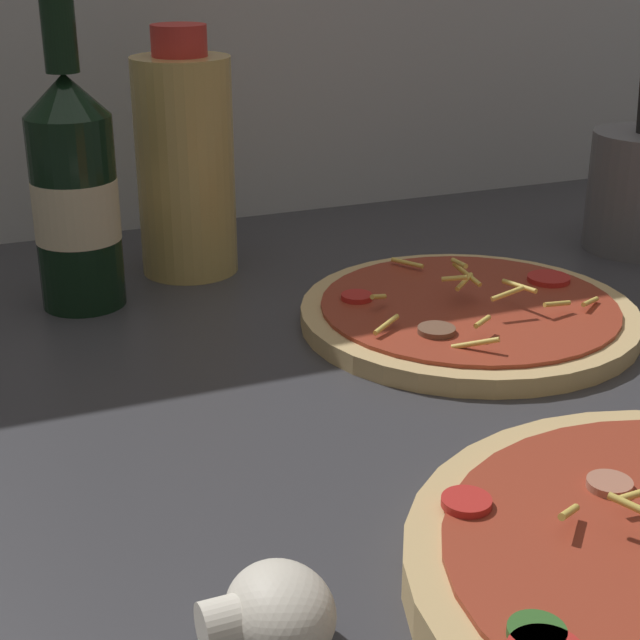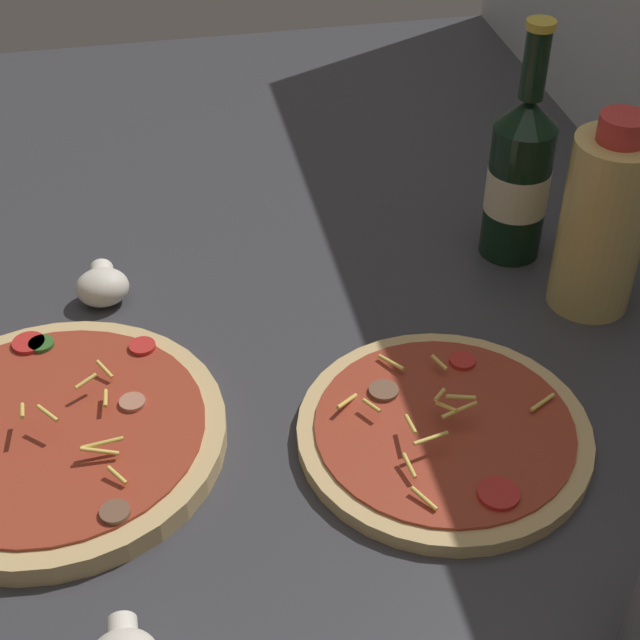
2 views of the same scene
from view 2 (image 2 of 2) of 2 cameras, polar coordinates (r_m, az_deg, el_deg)
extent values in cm
cube|color=#38383D|center=(89.46, -1.67, -4.50)|extent=(160.00, 90.00, 2.50)
cylinder|color=tan|center=(85.57, -15.13, -6.62)|extent=(28.67, 28.67, 1.97)
cylinder|color=#9E3823|center=(84.79, -15.26, -6.08)|extent=(25.23, 25.23, 0.30)
cylinder|color=red|center=(93.22, -16.60, -1.29)|extent=(2.98, 2.98, 0.40)
cylinder|color=#B7755B|center=(85.05, -10.87, -4.72)|extent=(2.24, 2.24, 0.40)
cylinder|color=brown|center=(76.90, -11.85, -10.88)|extent=(2.34, 2.34, 0.40)
cylinder|color=#336628|center=(92.80, -15.91, -1.35)|extent=(2.32, 2.32, 0.40)
cylinder|color=red|center=(90.46, -10.30, -1.51)|extent=(2.41, 2.41, 0.40)
cylinder|color=#EFCC56|center=(80.37, -12.71, -7.45)|extent=(0.68, 3.05, 1.18)
cylinder|color=#EFCC56|center=(84.76, -12.38, -4.47)|extent=(2.18, 0.44, 0.52)
cylinder|color=#EFCC56|center=(80.55, -12.52, -7.00)|extent=(0.66, 3.32, 0.50)
cylinder|color=#EFCC56|center=(78.73, -11.73, -8.83)|extent=(1.83, 1.60, 0.81)
cylinder|color=#EFCC56|center=(83.25, -16.94, -5.08)|extent=(2.53, 0.60, 1.09)
cylinder|color=#EFCC56|center=(87.67, -12.43, -2.81)|extent=(1.98, 1.53, 0.96)
cylinder|color=#EFCC56|center=(82.67, -15.58, -5.25)|extent=(1.97, 1.82, 0.68)
cylinder|color=#EFCC56|center=(85.82, -13.47, -3.42)|extent=(1.42, 1.99, 0.64)
cylinder|color=tan|center=(84.04, 7.21, -6.57)|extent=(24.95, 24.95, 1.38)
cylinder|color=#9E3823|center=(83.45, 7.26, -6.16)|extent=(21.95, 21.95, 0.30)
cylinder|color=brown|center=(85.63, 3.72, -4.12)|extent=(2.62, 2.62, 0.40)
cylinder|color=red|center=(89.30, 8.29, -2.37)|extent=(2.35, 2.35, 0.40)
cylinder|color=red|center=(78.52, 10.35, -9.91)|extent=(3.32, 3.32, 0.40)
cylinder|color=#EFCC56|center=(77.07, 6.08, -10.29)|extent=(2.44, 1.70, 0.70)
cylinder|color=#EFCC56|center=(87.93, 4.17, -2.48)|extent=(2.67, 1.93, 0.62)
cylinder|color=#EFCC56|center=(82.49, 7.38, -5.04)|extent=(2.07, 1.49, 0.88)
cylinder|color=#EFCC56|center=(79.74, 6.46, -6.85)|extent=(1.14, 3.15, 0.49)
cylinder|color=#EFCC56|center=(82.91, 3.02, -5.00)|extent=(1.83, 1.34, 0.37)
cylinder|color=#EFCC56|center=(84.10, 1.57, -4.76)|extent=(2.60, 2.45, 1.37)
cylinder|color=#EFCC56|center=(82.11, 8.12, -5.19)|extent=(0.84, 3.22, 1.06)
cylinder|color=#EFCC56|center=(81.95, 8.20, -4.46)|extent=(0.69, 2.54, 0.68)
cylinder|color=#EFCC56|center=(86.19, 12.82, -4.69)|extent=(1.79, 2.78, 0.39)
cylinder|color=#EFCC56|center=(78.67, 5.21, -8.44)|extent=(2.45, 0.67, 0.65)
cylinder|color=#EFCC56|center=(80.56, 5.30, -6.07)|extent=(2.65, 0.42, 0.84)
cylinder|color=#EFCC56|center=(82.74, 6.99, -4.34)|extent=(1.69, 1.49, 0.71)
cylinder|color=#EFCC56|center=(87.69, 6.95, -2.46)|extent=(1.75, 1.30, 0.84)
cylinder|color=black|center=(103.42, 11.38, 7.35)|extent=(6.41, 6.41, 14.70)
cone|color=black|center=(99.18, 12.03, 11.72)|extent=(6.41, 6.41, 3.10)
cylinder|color=black|center=(97.07, 12.43, 14.34)|extent=(2.44, 2.44, 6.88)
cylinder|color=gold|center=(95.60, 12.75, 16.42)|extent=(2.80, 2.80, 0.80)
cylinder|color=beige|center=(103.27, 11.40, 7.49)|extent=(6.48, 6.48, 4.70)
cylinder|color=#D6B766|center=(96.97, 16.10, 5.33)|extent=(8.10, 8.10, 17.92)
cylinder|color=red|center=(92.00, 17.22, 10.61)|extent=(4.46, 4.46, 2.44)
cylinder|color=white|center=(71.34, -11.42, -17.42)|extent=(2.13, 2.13, 2.13)
cylinder|color=white|center=(101.08, -12.58, 2.58)|extent=(2.37, 2.37, 2.37)
ellipsoid|color=silver|center=(99.37, -12.55, 1.87)|extent=(4.48, 5.28, 3.69)
camera|label=1|loc=(1.03, -32.53, 14.80)|focal=55.00mm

